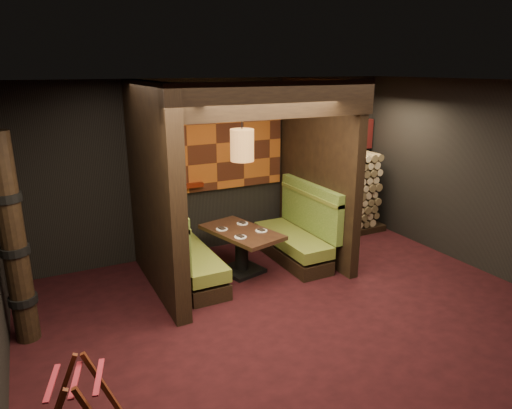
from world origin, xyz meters
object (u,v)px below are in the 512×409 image
at_px(pendant_lamp, 242,145).
at_px(luggage_rack, 79,404).
at_px(booth_bench_right, 298,236).
at_px(dining_table, 242,245).
at_px(booth_bench_left, 185,257).
at_px(totem_column, 14,243).
at_px(firewood_stack, 340,194).

relative_size(pendant_lamp, luggage_rack, 1.41).
xyz_separation_m(booth_bench_right, pendant_lamp, (-1.02, -0.09, 1.56)).
bearing_deg(luggage_rack, dining_table, 42.88).
xyz_separation_m(dining_table, luggage_rack, (-2.60, -2.41, -0.07)).
xyz_separation_m(booth_bench_left, dining_table, (0.88, -0.04, 0.04)).
distance_m(dining_table, totem_column, 3.10).
xyz_separation_m(booth_bench_left, booth_bench_right, (1.89, 0.00, 0.00)).
relative_size(booth_bench_left, booth_bench_right, 1.00).
xyz_separation_m(totem_column, firewood_stack, (5.33, 1.25, -0.44)).
distance_m(pendant_lamp, firewood_stack, 2.78).
relative_size(dining_table, pendant_lamp, 1.27).
bearing_deg(pendant_lamp, luggage_rack, -137.72).
bearing_deg(totem_column, booth_bench_left, 14.75).
xyz_separation_m(pendant_lamp, firewood_stack, (2.37, 0.79, -1.21)).
bearing_deg(pendant_lamp, dining_table, 90.00).
relative_size(totem_column, firewood_stack, 1.39).
relative_size(pendant_lamp, totem_column, 0.46).
bearing_deg(booth_bench_right, firewood_stack, 27.35).
distance_m(booth_bench_left, firewood_stack, 3.34).
bearing_deg(totem_column, luggage_rack, -79.02).
distance_m(booth_bench_right, pendant_lamp, 1.87).
height_order(booth_bench_right, firewood_stack, firewood_stack).
xyz_separation_m(luggage_rack, totem_column, (-0.37, 1.90, 0.81)).
bearing_deg(luggage_rack, pendant_lamp, 42.28).
height_order(luggage_rack, totem_column, totem_column).
distance_m(booth_bench_right, firewood_stack, 1.56).
bearing_deg(booth_bench_right, booth_bench_left, 180.00).
xyz_separation_m(booth_bench_left, luggage_rack, (-1.72, -2.45, -0.02)).
bearing_deg(pendant_lamp, booth_bench_left, 174.23).
xyz_separation_m(dining_table, totem_column, (-2.96, -0.51, 0.74)).
bearing_deg(firewood_stack, luggage_rack, -147.63).
relative_size(booth_bench_right, firewood_stack, 0.92).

